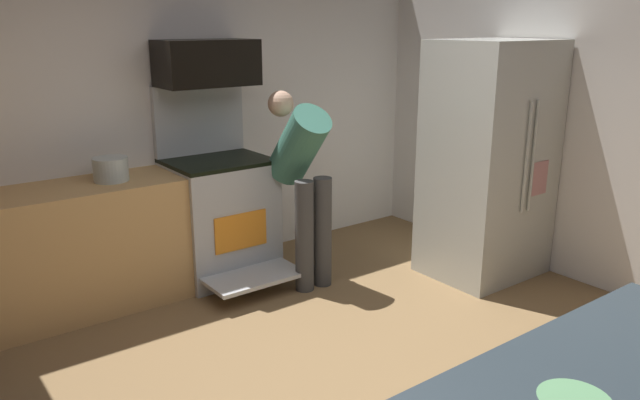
% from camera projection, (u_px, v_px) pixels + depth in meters
% --- Properties ---
extents(wall_back, '(5.20, 0.12, 2.60)m').
position_uv_depth(wall_back, '(158.00, 112.00, 4.79)').
color(wall_back, silver).
rests_on(wall_back, ground).
extents(wall_right, '(0.12, 4.80, 2.60)m').
position_uv_depth(wall_right, '(621.00, 119.00, 4.45)').
color(wall_right, silver).
rests_on(wall_right, ground).
extents(lower_cabinet_run, '(2.40, 0.60, 0.90)m').
position_uv_depth(lower_cabinet_run, '(63.00, 252.00, 4.23)').
color(lower_cabinet_run, tan).
rests_on(lower_cabinet_run, ground).
extents(oven_range, '(0.76, 1.02, 1.50)m').
position_uv_depth(oven_range, '(220.00, 214.00, 4.89)').
color(oven_range, '#B3B8BC').
rests_on(oven_range, ground).
extents(microwave, '(0.74, 0.38, 0.34)m').
position_uv_depth(microwave, '(207.00, 63.00, 4.64)').
color(microwave, black).
rests_on(microwave, oven_range).
extents(refrigerator, '(0.88, 0.74, 1.85)m').
position_uv_depth(refrigerator, '(488.00, 161.00, 4.83)').
color(refrigerator, beige).
rests_on(refrigerator, ground).
extents(person_cook, '(0.31, 0.64, 1.47)m').
position_uv_depth(person_cook, '(302.00, 173.00, 4.64)').
color(person_cook, '#3F3F3F').
rests_on(person_cook, ground).
extents(stock_pot, '(0.24, 0.24, 0.17)m').
position_uv_depth(stock_pot, '(111.00, 169.00, 4.30)').
color(stock_pot, '#B6C2BD').
rests_on(stock_pot, lower_cabinet_run).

